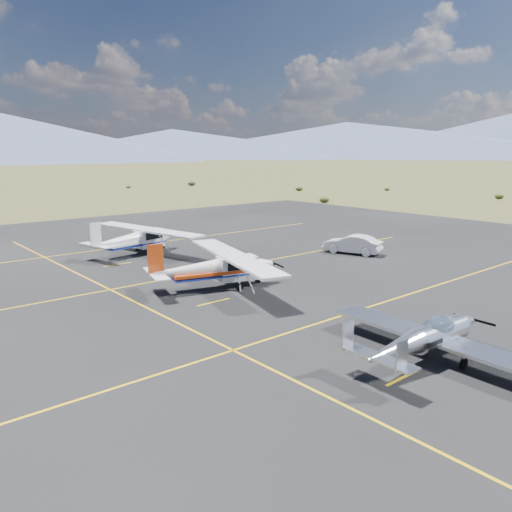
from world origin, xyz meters
name	(u,v)px	position (x,y,z in m)	size (l,w,h in m)	color
ground	(374,329)	(0.00, 0.00, 0.00)	(1600.00, 1600.00, 0.00)	#383D1C
apron	(265,294)	(0.00, 7.00, 0.00)	(72.00, 72.00, 0.02)	black
aircraft_low_wing	(428,338)	(-1.30, -3.28, 0.91)	(6.26, 8.74, 1.91)	#B9BCC0
aircraft_cessna	(216,267)	(-1.38, 9.55, 1.21)	(7.13, 10.66, 2.71)	silver
aircraft_plain	(136,238)	(-0.51, 20.72, 1.20)	(6.69, 10.74, 2.71)	white
sedan	(352,244)	(11.77, 10.77, 0.70)	(1.47, 4.21, 1.39)	white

